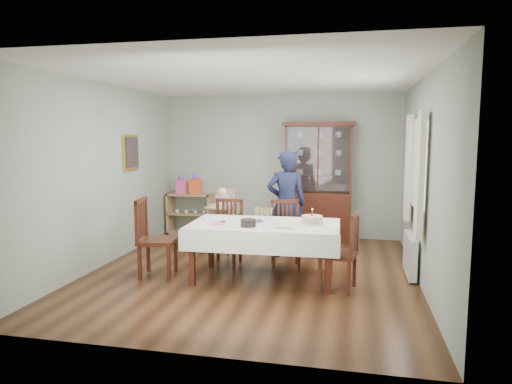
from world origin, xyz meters
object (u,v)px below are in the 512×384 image
(china_cabinet, at_px, (319,180))
(birthday_cake, at_px, (312,220))
(woman, at_px, (287,204))
(sideboard, at_px, (191,214))
(chair_end_right, at_px, (339,267))
(champagne_tray, at_px, (263,218))
(dining_table, at_px, (264,251))
(high_chair, at_px, (223,227))
(gift_bag_orange, at_px, (195,185))
(chair_far_left, at_px, (226,246))
(chair_far_right, at_px, (286,248))
(chair_end_left, at_px, (156,253))
(gift_bag_pink, at_px, (182,185))

(china_cabinet, xyz_separation_m, birthday_cake, (0.10, -2.45, -0.30))
(woman, bearing_deg, sideboard, -42.68)
(chair_end_right, distance_m, woman, 1.77)
(champagne_tray, bearing_deg, dining_table, -71.18)
(woman, bearing_deg, dining_table, 73.49)
(sideboard, bearing_deg, high_chair, -50.54)
(woman, distance_m, gift_bag_orange, 2.37)
(dining_table, distance_m, china_cabinet, 2.66)
(chair_far_left, height_order, chair_end_right, chair_end_right)
(dining_table, distance_m, chair_far_right, 0.63)
(chair_end_left, distance_m, woman, 2.18)
(sideboard, relative_size, woman, 0.53)
(sideboard, distance_m, chair_end_left, 2.75)
(china_cabinet, bearing_deg, woman, -107.28)
(sideboard, distance_m, chair_far_right, 2.90)
(woman, bearing_deg, chair_end_right, 111.02)
(chair_end_right, bearing_deg, champagne_tray, -96.60)
(chair_far_left, distance_m, birthday_cake, 1.51)
(dining_table, height_order, gift_bag_orange, gift_bag_orange)
(woman, bearing_deg, gift_bag_orange, -43.81)
(chair_far_left, relative_size, gift_bag_pink, 2.64)
(chair_far_right, bearing_deg, dining_table, -121.11)
(dining_table, distance_m, birthday_cake, 0.77)
(dining_table, xyz_separation_m, chair_far_right, (0.20, 0.59, -0.09))
(chair_far_left, height_order, gift_bag_pink, gift_bag_pink)
(champagne_tray, bearing_deg, sideboard, 128.68)
(chair_end_right, bearing_deg, china_cabinet, -159.55)
(china_cabinet, relative_size, chair_far_right, 2.23)
(dining_table, xyz_separation_m, woman, (0.13, 1.20, 0.47))
(champagne_tray, bearing_deg, birthday_cake, -4.38)
(woman, height_order, gift_bag_orange, woman)
(chair_far_left, xyz_separation_m, birthday_cake, (1.32, -0.50, 0.53))
(chair_end_left, relative_size, champagne_tray, 3.26)
(high_chair, relative_size, birthday_cake, 3.39)
(chair_end_left, distance_m, birthday_cake, 2.18)
(high_chair, distance_m, birthday_cake, 2.04)
(champagne_tray, relative_size, birthday_cake, 1.04)
(china_cabinet, xyz_separation_m, chair_far_right, (-0.33, -1.90, -0.83))
(china_cabinet, height_order, birthday_cake, china_cabinet)
(gift_bag_orange, bearing_deg, champagne_tray, -52.86)
(gift_bag_pink, bearing_deg, birthday_cake, -41.54)
(birthday_cake, bearing_deg, woman, 113.58)
(champagne_tray, height_order, gift_bag_orange, gift_bag_orange)
(woman, bearing_deg, chair_far_left, 28.20)
(chair_end_left, relative_size, high_chair, 1.00)
(sideboard, height_order, chair_end_right, chair_end_right)
(birthday_cake, bearing_deg, chair_end_right, -35.84)
(sideboard, bearing_deg, dining_table, -51.92)
(gift_bag_pink, bearing_deg, chair_end_left, -76.10)
(gift_bag_orange, bearing_deg, birthday_cake, -44.67)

